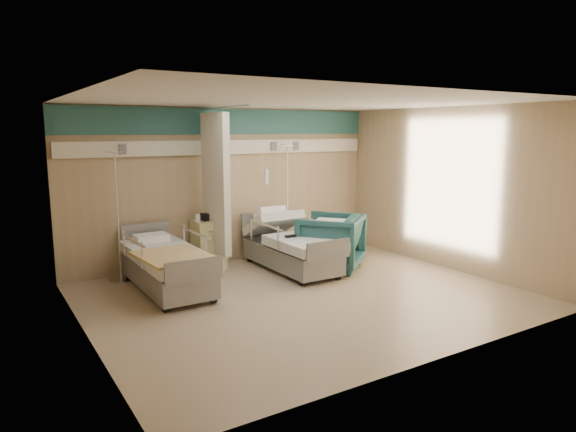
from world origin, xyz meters
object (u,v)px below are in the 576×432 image
(bedside_cabinet, at_px, (209,244))
(iv_stand_right, at_px, (287,233))
(visitor_armchair, at_px, (331,241))
(bed_right, at_px, (291,252))
(bed_left, at_px, (168,271))
(iv_stand_left, at_px, (120,255))

(bedside_cabinet, bearing_deg, iv_stand_right, 1.33)
(visitor_armchair, xyz_separation_m, iv_stand_right, (-0.15, 1.20, -0.04))
(bed_right, distance_m, visitor_armchair, 0.72)
(visitor_armchair, bearing_deg, bed_left, -43.56)
(iv_stand_right, bearing_deg, iv_stand_left, -179.10)
(visitor_armchair, relative_size, iv_stand_left, 0.51)
(bed_left, bearing_deg, visitor_armchair, -5.17)
(iv_stand_right, bearing_deg, visitor_armchair, -82.85)
(bed_right, height_order, bed_left, same)
(bedside_cabinet, xyz_separation_m, visitor_armchair, (1.80, -1.16, 0.05))
(bed_right, distance_m, iv_stand_right, 1.07)
(bed_right, bearing_deg, bedside_cabinet, 141.95)
(bed_right, height_order, bedside_cabinet, bedside_cabinet)
(bed_right, relative_size, visitor_armchair, 2.05)
(bedside_cabinet, distance_m, iv_stand_left, 1.53)
(bedside_cabinet, relative_size, iv_stand_right, 0.40)
(bedside_cabinet, height_order, visitor_armchair, visitor_armchair)
(bedside_cabinet, xyz_separation_m, iv_stand_right, (1.65, 0.04, 0.01))
(bedside_cabinet, distance_m, visitor_armchair, 2.14)
(iv_stand_right, bearing_deg, bed_right, -118.05)
(bed_left, relative_size, iv_stand_left, 1.04)
(bed_left, bearing_deg, iv_stand_right, 19.16)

